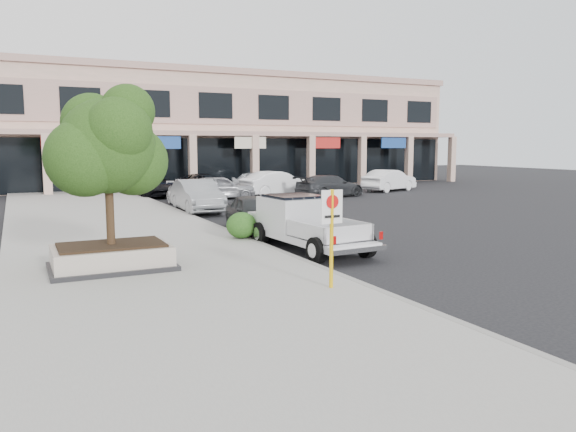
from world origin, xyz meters
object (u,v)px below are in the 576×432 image
at_px(lot_car_c, 330,186).
at_px(curb_car_c, 189,194).
at_px(planter_tree, 112,147).
at_px(lot_car_d, 205,182).
at_px(lot_car_a, 220,187).
at_px(curb_car_a, 255,213).
at_px(curb_car_d, 153,185).
at_px(lot_car_e, 258,181).
at_px(lot_car_f, 389,180).
at_px(lot_car_b, 276,183).
at_px(planter, 112,257).
at_px(no_parking_sign, 332,225).
at_px(pickup_truck, 309,224).
at_px(curb_car_b, 197,196).

bearing_deg(lot_car_c, curb_car_c, 83.10).
bearing_deg(planter_tree, lot_car_d, 67.19).
height_order(curb_car_c, lot_car_a, lot_car_a).
bearing_deg(curb_car_a, lot_car_d, 85.19).
bearing_deg(lot_car_c, curb_car_d, 48.94).
relative_size(curb_car_d, lot_car_e, 1.36).
xyz_separation_m(lot_car_c, lot_car_d, (-6.10, 7.88, -0.06)).
xyz_separation_m(lot_car_d, lot_car_f, (12.50, -5.72, 0.13)).
bearing_deg(lot_car_c, lot_car_b, 36.64).
bearing_deg(lot_car_f, lot_car_c, 89.12).
relative_size(planter, planter_tree, 0.80).
xyz_separation_m(no_parking_sign, curb_car_d, (1.82, 26.75, -0.85)).
xyz_separation_m(lot_car_e, lot_car_f, (8.36, -5.50, 0.09)).
height_order(pickup_truck, lot_car_c, pickup_truck).
bearing_deg(curb_car_c, lot_car_b, 27.02).
distance_m(pickup_truck, lot_car_b, 19.91).
relative_size(curb_car_d, lot_car_d, 1.17).
distance_m(no_parking_sign, pickup_truck, 5.47).
bearing_deg(lot_car_e, lot_car_f, -104.55).
distance_m(planter, curb_car_b, 13.98).
bearing_deg(planter, curb_car_a, 39.52).
distance_m(curb_car_a, lot_car_e, 20.87).
bearing_deg(no_parking_sign, lot_car_e, 70.33).
relative_size(planter_tree, curb_car_c, 0.86).
bearing_deg(curb_car_c, no_parking_sign, -95.32).
xyz_separation_m(no_parking_sign, lot_car_d, (6.14, 28.98, -0.96)).
bearing_deg(planter_tree, lot_car_b, 54.40).
height_order(pickup_truck, lot_car_b, pickup_truck).
height_order(curb_car_c, lot_car_f, lot_car_f).
distance_m(planter, curb_car_d, 23.24).
height_order(no_parking_sign, lot_car_b, no_parking_sign).
relative_size(pickup_truck, lot_car_b, 1.11).
bearing_deg(planter, lot_car_c, 45.39).
bearing_deg(curb_car_a, lot_car_a, 83.77).
distance_m(planter_tree, no_parking_sign, 6.37).
relative_size(planter, no_parking_sign, 1.39).
xyz_separation_m(curb_car_a, curb_car_d, (-0.24, 17.18, 0.04)).
height_order(curb_car_a, curb_car_d, curb_car_d).
relative_size(curb_car_b, lot_car_d, 1.05).
distance_m(lot_car_a, lot_car_b, 4.31).
bearing_deg(no_parking_sign, planter_tree, 132.82).
bearing_deg(curb_car_c, pickup_truck, -89.65).
bearing_deg(lot_car_e, no_parking_sign, 179.11).
distance_m(pickup_truck, curb_car_a, 4.57).
distance_m(curb_car_a, lot_car_c, 15.38).
relative_size(no_parking_sign, lot_car_a, 0.51).
relative_size(curb_car_a, lot_car_f, 0.89).
distance_m(no_parking_sign, lot_car_e, 30.55).
height_order(lot_car_a, lot_car_b, lot_car_b).
xyz_separation_m(curb_car_a, lot_car_a, (3.14, 13.28, 0.03)).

